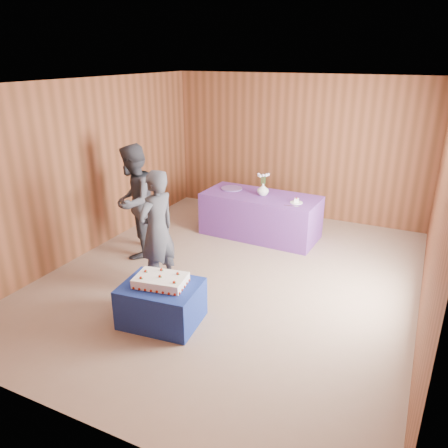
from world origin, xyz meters
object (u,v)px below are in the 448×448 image
Objects in this scene: serving_table at (260,215)px; guest_right at (134,202)px; cake_table at (162,303)px; sheet_cake at (161,280)px; vase at (263,189)px; guest_left at (157,231)px.

guest_right reaches higher than serving_table.
serving_table is (0.09, 3.03, 0.12)m from cake_table.
vase is at bearing 78.22° from sheet_cake.
guest_left is 1.15m from guest_right.
guest_right reaches higher than vase.
guest_left is at bearing 118.97° from cake_table.
sheet_cake reaches higher than cake_table.
cake_table is at bearing 47.68° from guest_left.
cake_table is at bearing -92.35° from vase.
sheet_cake is at bearing -89.28° from serving_table.
guest_right reaches higher than cake_table.
vase is 0.12× the size of guest_right.
serving_table is 9.62× the size of vase.
vase is 2.39m from guest_left.
vase is (0.12, 3.03, 0.60)m from cake_table.
vase is at bearing 10.18° from serving_table.
vase is 0.13× the size of guest_left.
guest_right reaches higher than guest_left.
cake_table is 4.33× the size of vase.
sheet_cake is at bearing 29.20° from guest_right.
guest_left is at bearing -105.37° from vase.
guest_right is (-1.40, 1.43, 0.34)m from sheet_cake.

